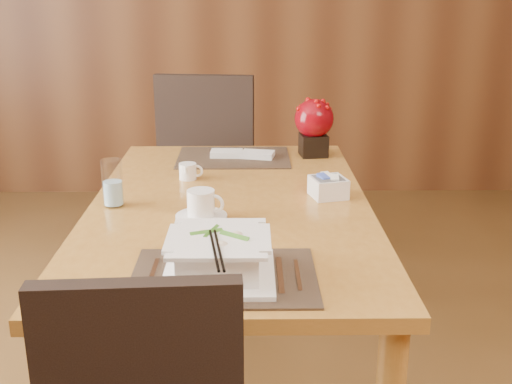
{
  "coord_description": "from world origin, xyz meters",
  "views": [
    {
      "loc": [
        0.06,
        -1.36,
        1.44
      ],
      "look_at": [
        0.08,
        0.35,
        0.87
      ],
      "focal_mm": 45.0,
      "sensor_mm": 36.0,
      "label": 1
    }
  ],
  "objects_px": {
    "sugar_caddy": "(328,187)",
    "far_chair": "(210,163)",
    "soup_setting": "(219,258)",
    "water_glass": "(113,183)",
    "dining_table": "(230,231)",
    "creamer_jug": "(188,171)",
    "berry_decor": "(314,124)",
    "coffee_cup": "(201,206)",
    "bread_plate": "(86,300)"
  },
  "relations": [
    {
      "from": "sugar_caddy",
      "to": "far_chair",
      "type": "bearing_deg",
      "value": 113.66
    },
    {
      "from": "soup_setting",
      "to": "water_glass",
      "type": "xyz_separation_m",
      "value": [
        -0.36,
        0.53,
        0.02
      ]
    },
    {
      "from": "dining_table",
      "to": "creamer_jug",
      "type": "distance_m",
      "value": 0.33
    },
    {
      "from": "soup_setting",
      "to": "creamer_jug",
      "type": "xyz_separation_m",
      "value": [
        -0.15,
        0.82,
        -0.02
      ]
    },
    {
      "from": "berry_decor",
      "to": "far_chair",
      "type": "xyz_separation_m",
      "value": [
        -0.45,
        0.51,
        -0.3
      ]
    },
    {
      "from": "coffee_cup",
      "to": "far_chair",
      "type": "height_order",
      "value": "far_chair"
    },
    {
      "from": "dining_table",
      "to": "creamer_jug",
      "type": "xyz_separation_m",
      "value": [
        -0.16,
        0.27,
        0.13
      ]
    },
    {
      "from": "far_chair",
      "to": "dining_table",
      "type": "bearing_deg",
      "value": 103.43
    },
    {
      "from": "coffee_cup",
      "to": "sugar_caddy",
      "type": "xyz_separation_m",
      "value": [
        0.41,
        0.2,
        -0.01
      ]
    },
    {
      "from": "sugar_caddy",
      "to": "bread_plate",
      "type": "height_order",
      "value": "sugar_caddy"
    },
    {
      "from": "coffee_cup",
      "to": "creamer_jug",
      "type": "relative_size",
      "value": 1.94
    },
    {
      "from": "dining_table",
      "to": "sugar_caddy",
      "type": "relative_size",
      "value": 13.76
    },
    {
      "from": "soup_setting",
      "to": "water_glass",
      "type": "distance_m",
      "value": 0.64
    },
    {
      "from": "sugar_caddy",
      "to": "soup_setting",
      "type": "bearing_deg",
      "value": -118.84
    },
    {
      "from": "bread_plate",
      "to": "far_chair",
      "type": "bearing_deg",
      "value": 84.32
    },
    {
      "from": "soup_setting",
      "to": "bread_plate",
      "type": "height_order",
      "value": "soup_setting"
    },
    {
      "from": "sugar_caddy",
      "to": "berry_decor",
      "type": "xyz_separation_m",
      "value": [
        0.0,
        0.53,
        0.1
      ]
    },
    {
      "from": "soup_setting",
      "to": "coffee_cup",
      "type": "xyz_separation_m",
      "value": [
        -0.07,
        0.41,
        -0.02
      ]
    },
    {
      "from": "coffee_cup",
      "to": "creamer_jug",
      "type": "height_order",
      "value": "coffee_cup"
    },
    {
      "from": "water_glass",
      "to": "bread_plate",
      "type": "xyz_separation_m",
      "value": [
        0.07,
        -0.65,
        -0.07
      ]
    },
    {
      "from": "creamer_jug",
      "to": "bread_plate",
      "type": "bearing_deg",
      "value": -90.98
    },
    {
      "from": "creamer_jug",
      "to": "coffee_cup",
      "type": "bearing_deg",
      "value": -71.53
    },
    {
      "from": "coffee_cup",
      "to": "water_glass",
      "type": "height_order",
      "value": "water_glass"
    },
    {
      "from": "coffee_cup",
      "to": "bread_plate",
      "type": "xyz_separation_m",
      "value": [
        -0.22,
        -0.53,
        -0.03
      ]
    },
    {
      "from": "soup_setting",
      "to": "coffee_cup",
      "type": "bearing_deg",
      "value": 100.12
    },
    {
      "from": "soup_setting",
      "to": "berry_decor",
      "type": "distance_m",
      "value": 1.19
    },
    {
      "from": "coffee_cup",
      "to": "bread_plate",
      "type": "height_order",
      "value": "coffee_cup"
    },
    {
      "from": "sugar_caddy",
      "to": "bread_plate",
      "type": "distance_m",
      "value": 0.96
    },
    {
      "from": "berry_decor",
      "to": "far_chair",
      "type": "bearing_deg",
      "value": 131.91
    },
    {
      "from": "creamer_jug",
      "to": "berry_decor",
      "type": "xyz_separation_m",
      "value": [
        0.49,
        0.32,
        0.1
      ]
    },
    {
      "from": "water_glass",
      "to": "coffee_cup",
      "type": "bearing_deg",
      "value": -22.2
    },
    {
      "from": "far_chair",
      "to": "bread_plate",
      "type": "bearing_deg",
      "value": 91.08
    },
    {
      "from": "berry_decor",
      "to": "far_chair",
      "type": "relative_size",
      "value": 0.23
    },
    {
      "from": "coffee_cup",
      "to": "berry_decor",
      "type": "relative_size",
      "value": 0.67
    },
    {
      "from": "berry_decor",
      "to": "sugar_caddy",
      "type": "bearing_deg",
      "value": -90.16
    },
    {
      "from": "dining_table",
      "to": "creamer_jug",
      "type": "bearing_deg",
      "value": 120.97
    },
    {
      "from": "dining_table",
      "to": "berry_decor",
      "type": "xyz_separation_m",
      "value": [
        0.33,
        0.59,
        0.23
      ]
    },
    {
      "from": "dining_table",
      "to": "far_chair",
      "type": "height_order",
      "value": "far_chair"
    },
    {
      "from": "dining_table",
      "to": "bread_plate",
      "type": "xyz_separation_m",
      "value": [
        -0.3,
        -0.67,
        0.1
      ]
    },
    {
      "from": "dining_table",
      "to": "coffee_cup",
      "type": "height_order",
      "value": "coffee_cup"
    },
    {
      "from": "dining_table",
      "to": "berry_decor",
      "type": "bearing_deg",
      "value": 60.97
    },
    {
      "from": "creamer_jug",
      "to": "sugar_caddy",
      "type": "distance_m",
      "value": 0.53
    },
    {
      "from": "dining_table",
      "to": "water_glass",
      "type": "distance_m",
      "value": 0.41
    },
    {
      "from": "dining_table",
      "to": "sugar_caddy",
      "type": "height_order",
      "value": "sugar_caddy"
    },
    {
      "from": "soup_setting",
      "to": "berry_decor",
      "type": "xyz_separation_m",
      "value": [
        0.34,
        1.14,
        0.08
      ]
    },
    {
      "from": "coffee_cup",
      "to": "water_glass",
      "type": "relative_size",
      "value": 1.03
    },
    {
      "from": "sugar_caddy",
      "to": "far_chair",
      "type": "relative_size",
      "value": 0.11
    },
    {
      "from": "berry_decor",
      "to": "bread_plate",
      "type": "xyz_separation_m",
      "value": [
        -0.63,
        -1.26,
        -0.13
      ]
    },
    {
      "from": "far_chair",
      "to": "creamer_jug",
      "type": "bearing_deg",
      "value": 94.6
    },
    {
      "from": "coffee_cup",
      "to": "sugar_caddy",
      "type": "height_order",
      "value": "coffee_cup"
    }
  ]
}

